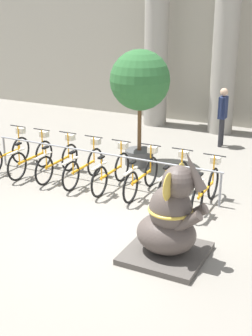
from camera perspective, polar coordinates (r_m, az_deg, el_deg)
ground_plane at (r=8.82m, az=-2.82°, el=-7.40°), size 60.00×60.00×0.00m
building_facade at (r=15.91m, az=13.12°, el=15.66°), size 20.00×0.20×6.00m
column_left at (r=15.73m, az=3.72°, el=14.69°), size 0.97×0.97×5.16m
column_middle at (r=14.98m, az=12.01°, el=14.05°), size 0.97×0.97×5.16m
bike_rack at (r=10.68m, az=-3.19°, el=1.29°), size 5.76×0.05×0.77m
bicycle_0 at (r=12.08m, az=-14.19°, el=1.78°), size 0.48×1.75×1.01m
bicycle_1 at (r=11.63m, az=-11.41°, el=1.30°), size 0.48×1.75×1.01m
bicycle_2 at (r=11.26m, az=-8.26°, el=0.86°), size 0.48×1.75×1.01m
bicycle_3 at (r=10.85m, az=-5.12°, el=0.26°), size 0.48×1.75×1.01m
bicycle_4 at (r=10.49m, az=-1.73°, el=-0.37°), size 0.48×1.75×1.01m
bicycle_5 at (r=10.20m, az=1.97°, el=-0.99°), size 0.48×1.75×1.01m
bicycle_6 at (r=9.94m, az=5.85°, el=-1.64°), size 0.48×1.75×1.01m
bicycle_7 at (r=9.66m, az=9.75°, el=-2.51°), size 0.48×1.75×1.01m
elephant_statue at (r=7.65m, az=5.36°, el=-6.49°), size 1.29×1.29×1.92m
person_pedestrian at (r=13.68m, az=11.71°, el=6.73°), size 0.22×0.47×1.70m
potted_tree at (r=11.65m, az=1.71°, el=10.08°), size 1.49×1.49×2.92m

